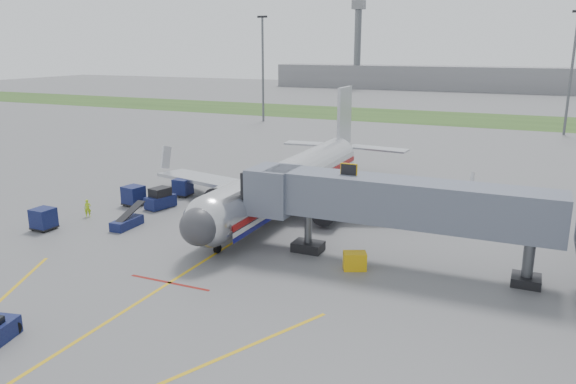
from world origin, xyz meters
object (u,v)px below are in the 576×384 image
at_px(baggage_tug, 160,199).
at_px(belt_loader, 127,222).
at_px(ramp_worker, 88,208).
at_px(airliner, 290,180).

relative_size(baggage_tug, belt_loader, 0.82).
relative_size(baggage_tug, ramp_worker, 1.92).
bearing_deg(airliner, baggage_tug, -154.22).
xyz_separation_m(belt_loader, ramp_worker, (-5.13, 0.94, 0.35)).
xyz_separation_m(airliner, ramp_worker, (-15.13, -10.27, -1.85)).
relative_size(belt_loader, ramp_worker, 2.33).
bearing_deg(ramp_worker, baggage_tug, 7.86).
height_order(baggage_tug, belt_loader, baggage_tug).
distance_m(airliner, belt_loader, 15.19).
distance_m(belt_loader, ramp_worker, 5.22).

